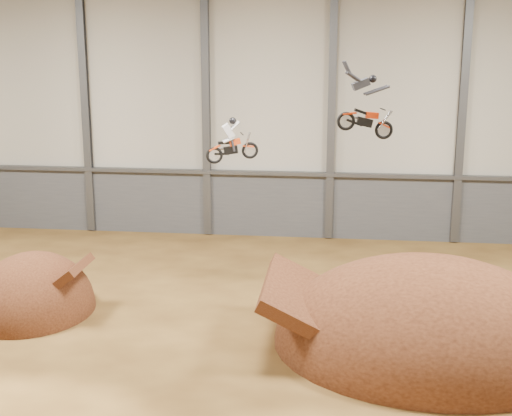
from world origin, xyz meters
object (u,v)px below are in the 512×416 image
Objects in this scene: takeoff_ramp at (34,312)px; landing_ramp at (426,345)px; fmx_rider_a at (233,137)px; fmx_rider_b at (364,101)px.

landing_ramp is at bearing -5.19° from takeoff_ramp.
fmx_rider_a reaches higher than landing_ramp.
takeoff_ramp is at bearing 174.81° from landing_ramp.
fmx_rider_a is (7.75, 2.58, 6.79)m from takeoff_ramp.
takeoff_ramp is 0.51× the size of landing_ramp.
fmx_rider_b reaches higher than landing_ramp.
landing_ramp is (15.27, -1.39, 0.00)m from takeoff_ramp.
fmx_rider_a is at bearing 18.44° from takeoff_ramp.
fmx_rider_b is at bearing -45.61° from fmx_rider_a.
landing_ramp is at bearing -43.71° from fmx_rider_a.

